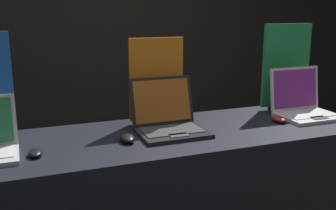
# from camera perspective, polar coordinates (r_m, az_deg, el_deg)

# --- Properties ---
(wall_back) EXTENTS (8.00, 0.05, 2.80)m
(wall_back) POSITION_cam_1_polar(r_m,az_deg,el_deg) (3.66, -10.16, 10.36)
(wall_back) COLOR black
(wall_back) RESTS_ON ground_plane
(mouse_front) EXTENTS (0.06, 0.10, 0.03)m
(mouse_front) POSITION_cam_1_polar(r_m,az_deg,el_deg) (1.82, -18.72, -6.57)
(mouse_front) COLOR black
(mouse_front) RESTS_ON display_counter
(laptop_middle) EXTENTS (0.35, 0.33, 0.27)m
(laptop_middle) POSITION_cam_1_polar(r_m,az_deg,el_deg) (2.05, 0.07, -2.17)
(laptop_middle) COLOR black
(laptop_middle) RESTS_ON display_counter
(mouse_middle) EXTENTS (0.07, 0.12, 0.04)m
(mouse_middle) POSITION_cam_1_polar(r_m,az_deg,el_deg) (1.92, -5.93, -4.80)
(mouse_middle) COLOR black
(mouse_middle) RESTS_ON display_counter
(promo_stand_middle) EXTENTS (0.31, 0.07, 0.48)m
(promo_stand_middle) POSITION_cam_1_polar(r_m,az_deg,el_deg) (2.18, -1.69, 3.25)
(promo_stand_middle) COLOR black
(promo_stand_middle) RESTS_ON display_counter
(laptop_back) EXTENTS (0.35, 0.31, 0.28)m
(laptop_back) POSITION_cam_1_polar(r_m,az_deg,el_deg) (2.49, 19.06, -0.02)
(laptop_back) COLOR silver
(laptop_back) RESTS_ON display_counter
(mouse_back) EXTENTS (0.07, 0.12, 0.04)m
(mouse_back) POSITION_cam_1_polar(r_m,az_deg,el_deg) (2.32, 15.76, -1.97)
(mouse_back) COLOR maroon
(mouse_back) RESTS_ON display_counter
(promo_stand_back) EXTENTS (0.34, 0.07, 0.54)m
(promo_stand_back) POSITION_cam_1_polar(r_m,az_deg,el_deg) (2.60, 16.73, 5.07)
(promo_stand_back) COLOR black
(promo_stand_back) RESTS_ON display_counter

